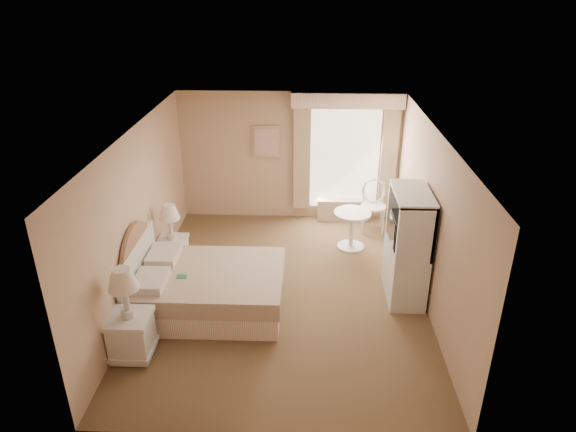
{
  "coord_description": "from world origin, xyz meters",
  "views": [
    {
      "loc": [
        0.31,
        -6.64,
        4.39
      ],
      "look_at": [
        0.06,
        0.3,
        1.14
      ],
      "focal_mm": 32.0,
      "sensor_mm": 36.0,
      "label": 1
    }
  ],
  "objects_px": {
    "nightstand_near": "(130,325)",
    "round_table": "(352,224)",
    "armoire": "(407,254)",
    "bed": "(204,287)",
    "nightstand_far": "(173,245)",
    "cafe_chair": "(373,202)"
  },
  "relations": [
    {
      "from": "cafe_chair",
      "to": "nightstand_far",
      "type": "bearing_deg",
      "value": -153.0
    },
    {
      "from": "cafe_chair",
      "to": "bed",
      "type": "bearing_deg",
      "value": -133.12
    },
    {
      "from": "nightstand_far",
      "to": "cafe_chair",
      "type": "distance_m",
      "value": 3.78
    },
    {
      "from": "cafe_chair",
      "to": "round_table",
      "type": "bearing_deg",
      "value": -118.67
    },
    {
      "from": "nightstand_far",
      "to": "armoire",
      "type": "height_order",
      "value": "armoire"
    },
    {
      "from": "armoire",
      "to": "nightstand_far",
      "type": "bearing_deg",
      "value": 169.86
    },
    {
      "from": "nightstand_far",
      "to": "cafe_chair",
      "type": "bearing_deg",
      "value": 24.81
    },
    {
      "from": "bed",
      "to": "nightstand_near",
      "type": "relative_size",
      "value": 1.66
    },
    {
      "from": "bed",
      "to": "nightstand_far",
      "type": "bearing_deg",
      "value": 123.13
    },
    {
      "from": "nightstand_near",
      "to": "nightstand_far",
      "type": "height_order",
      "value": "nightstand_near"
    },
    {
      "from": "bed",
      "to": "nightstand_far",
      "type": "height_order",
      "value": "bed"
    },
    {
      "from": "cafe_chair",
      "to": "armoire",
      "type": "bearing_deg",
      "value": -82.1
    },
    {
      "from": "nightstand_far",
      "to": "round_table",
      "type": "height_order",
      "value": "nightstand_far"
    },
    {
      "from": "nightstand_far",
      "to": "armoire",
      "type": "xyz_separation_m",
      "value": [
        3.65,
        -0.65,
        0.27
      ]
    },
    {
      "from": "round_table",
      "to": "armoire",
      "type": "xyz_separation_m",
      "value": [
        0.68,
        -1.48,
        0.24
      ]
    },
    {
      "from": "nightstand_near",
      "to": "cafe_chair",
      "type": "relative_size",
      "value": 1.29
    },
    {
      "from": "round_table",
      "to": "armoire",
      "type": "bearing_deg",
      "value": -65.39
    },
    {
      "from": "armoire",
      "to": "bed",
      "type": "bearing_deg",
      "value": -171.39
    },
    {
      "from": "nightstand_far",
      "to": "round_table",
      "type": "distance_m",
      "value": 3.09
    },
    {
      "from": "nightstand_near",
      "to": "round_table",
      "type": "distance_m",
      "value": 4.23
    },
    {
      "from": "cafe_chair",
      "to": "armoire",
      "type": "height_order",
      "value": "armoire"
    },
    {
      "from": "nightstand_near",
      "to": "cafe_chair",
      "type": "height_order",
      "value": "nightstand_near"
    }
  ]
}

